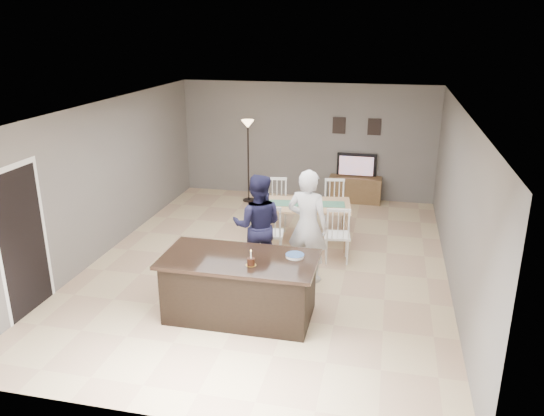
% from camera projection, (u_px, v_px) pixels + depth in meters
% --- Properties ---
extents(floor, '(8.00, 8.00, 0.00)m').
position_uv_depth(floor, '(269.00, 263.00, 9.24)').
color(floor, '#CFB385').
rests_on(floor, ground).
extents(room_shell, '(8.00, 8.00, 8.00)m').
position_uv_depth(room_shell, '(269.00, 170.00, 8.69)').
color(room_shell, slate).
rests_on(room_shell, floor).
extents(kitchen_island, '(2.15, 1.10, 0.90)m').
position_uv_depth(kitchen_island, '(240.00, 287.00, 7.43)').
color(kitchen_island, black).
rests_on(kitchen_island, floor).
extents(tv_console, '(1.20, 0.40, 0.60)m').
position_uv_depth(tv_console, '(355.00, 189.00, 12.37)').
color(tv_console, brown).
rests_on(tv_console, floor).
extents(television, '(0.91, 0.12, 0.53)m').
position_uv_depth(television, '(356.00, 165.00, 12.25)').
color(television, black).
rests_on(television, tv_console).
extents(tv_screen_glow, '(0.78, 0.00, 0.78)m').
position_uv_depth(tv_screen_glow, '(356.00, 166.00, 12.18)').
color(tv_screen_glow, orange).
rests_on(tv_screen_glow, tv_console).
extents(picture_frames, '(1.10, 0.02, 0.38)m').
position_uv_depth(picture_frames, '(357.00, 126.00, 12.10)').
color(picture_frames, black).
rests_on(picture_frames, room_shell).
extents(doorway, '(0.00, 2.10, 2.65)m').
position_uv_depth(doorway, '(21.00, 229.00, 7.33)').
color(doorway, black).
rests_on(doorway, floor).
extents(woman, '(0.75, 0.57, 1.85)m').
position_uv_depth(woman, '(308.00, 226.00, 8.37)').
color(woman, silver).
rests_on(woman, floor).
extents(man, '(0.91, 0.75, 1.72)m').
position_uv_depth(man, '(258.00, 226.00, 8.56)').
color(man, '#191836').
rests_on(man, floor).
extents(birthday_cake, '(0.14, 0.14, 0.22)m').
position_uv_depth(birthday_cake, '(251.00, 262.00, 7.04)').
color(birthday_cake, gold).
rests_on(birthday_cake, kitchen_island).
extents(plate_stack, '(0.26, 0.26, 0.04)m').
position_uv_depth(plate_stack, '(295.00, 256.00, 7.30)').
color(plate_stack, white).
rests_on(plate_stack, kitchen_island).
extents(dining_table, '(1.86, 2.11, 1.03)m').
position_uv_depth(dining_table, '(305.00, 211.00, 9.87)').
color(dining_table, '#A07C57').
rests_on(dining_table, floor).
extents(floor_lamp, '(0.29, 0.29, 1.91)m').
position_uv_depth(floor_lamp, '(248.00, 139.00, 12.06)').
color(floor_lamp, black).
rests_on(floor_lamp, floor).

